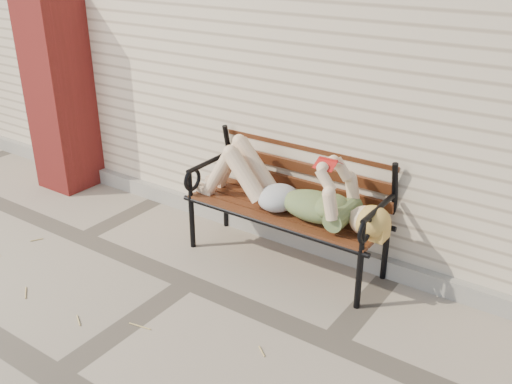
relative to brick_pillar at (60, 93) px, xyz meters
The scene contains 7 objects.
ground 2.62m from the brick_pillar, 18.06° to the right, with size 80.00×80.00×0.00m, color gray.
house_wall 3.26m from the brick_pillar, 44.37° to the left, with size 8.00×4.00×3.00m, color beige.
foundation_strip 2.49m from the brick_pillar, ahead, with size 8.00×0.10×0.15m, color gray.
brick_pillar is the anchor object (origin of this frame).
garden_bench 2.76m from the brick_pillar, ahead, with size 1.75×0.70×1.14m.
reading_woman 2.77m from the brick_pillar, ahead, with size 1.66×0.38×0.52m.
straw_scatter 2.79m from the brick_pillar, 39.53° to the right, with size 2.71×1.77×0.01m.
Camera 1 is at (2.55, -2.77, 2.47)m, focal length 40.00 mm.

